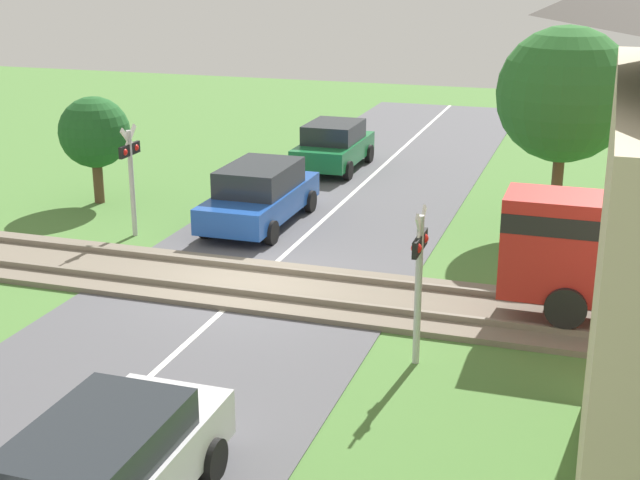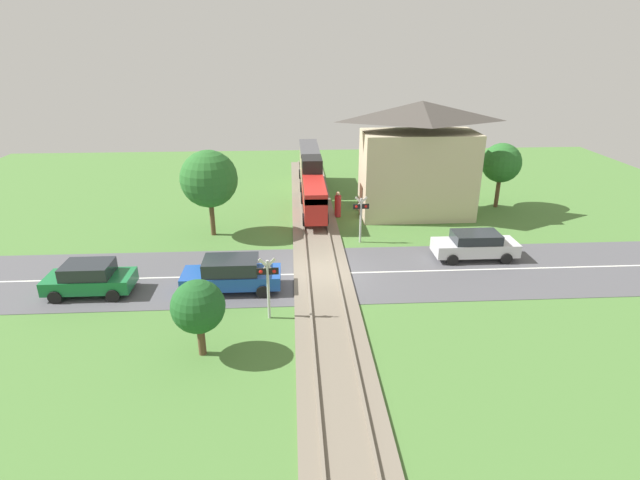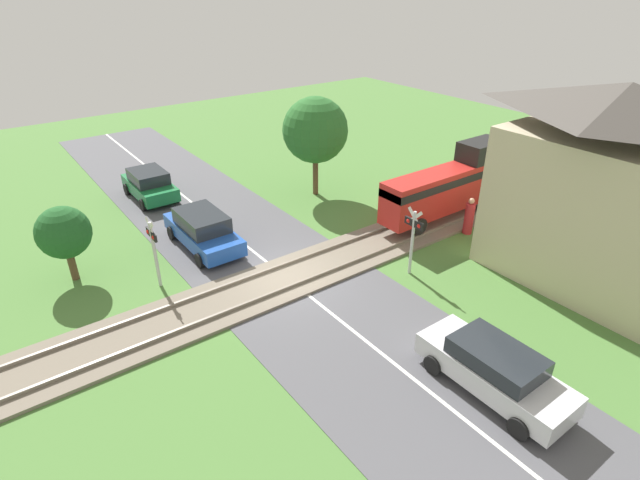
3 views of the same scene
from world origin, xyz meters
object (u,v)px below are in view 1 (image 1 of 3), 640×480
Objects in this scene: car_near_crossing at (260,194)px; crossing_signal_west_approach at (131,165)px; car_behind_queue at (334,145)px; car_far_side at (100,476)px; crossing_signal_east_approach at (419,265)px.

car_near_crossing is 1.64× the size of crossing_signal_west_approach.
car_near_crossing is 6.40m from car_behind_queue.
car_behind_queue is (-18.87, -2.88, 0.02)m from car_far_side.
car_behind_queue is at bearing 180.00° from car_near_crossing.
car_behind_queue is at bearing -157.22° from crossing_signal_east_approach.
car_near_crossing is 1.64× the size of crossing_signal_east_approach.
car_behind_queue is (-6.40, 0.00, -0.03)m from car_near_crossing.
car_far_side is 12.04m from crossing_signal_west_approach.
crossing_signal_east_approach is at bearing 22.78° from car_behind_queue.
crossing_signal_west_approach and crossing_signal_east_approach have the same top height.
car_near_crossing reaches higher than car_far_side.
car_near_crossing is 3.33m from crossing_signal_west_approach.
crossing_signal_west_approach reaches higher than car_far_side.
car_near_crossing is at bearing -166.99° from car_far_side.
car_near_crossing is at bearing -140.63° from crossing_signal_east_approach.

